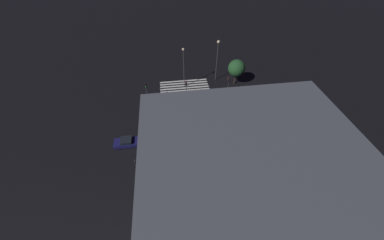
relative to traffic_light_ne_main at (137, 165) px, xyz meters
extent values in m
plane|color=black|center=(-8.58, -8.67, -2.72)|extent=(200.00, 200.00, 0.00)
cube|color=silver|center=(-8.58, -15.89, -2.72)|extent=(10.38, 0.50, 0.01)
cube|color=silver|center=(-8.58, -16.79, -2.72)|extent=(10.38, 0.50, 0.01)
cube|color=silver|center=(-8.58, -17.69, -2.72)|extent=(10.38, 0.50, 0.01)
cube|color=silver|center=(-8.58, -18.59, -2.72)|extent=(10.38, 0.50, 0.01)
cube|color=silver|center=(-8.58, -19.49, -2.72)|extent=(10.38, 0.50, 0.01)
cube|color=silver|center=(-8.58, -20.39, -2.72)|extent=(10.38, 0.50, 0.01)
cube|color=silver|center=(-8.58, -21.29, -2.72)|extent=(10.38, 0.50, 0.01)
cube|color=silver|center=(-8.58, -22.19, -2.72)|extent=(10.38, 0.50, 0.01)
cube|color=silver|center=(-8.58, -23.09, -2.72)|extent=(10.38, 0.50, 0.01)
cube|color=silver|center=(-5.32, -11.93, -2.72)|extent=(9.07, 9.07, 0.01)
cube|color=silver|center=(-11.84, -11.93, -2.72)|extent=(9.07, 9.07, 0.01)
cube|color=silver|center=(-6.62, -10.62, -2.72)|extent=(9.07, 9.07, 0.01)
cube|color=silver|center=(-10.54, -10.62, -2.72)|extent=(9.07, 9.07, 0.01)
cube|color=silver|center=(-7.93, -9.32, -2.72)|extent=(9.07, 9.07, 0.01)
cube|color=silver|center=(-9.23, -9.32, -2.72)|extent=(9.07, 9.07, 0.01)
cube|color=silver|center=(-9.23, -8.02, -2.72)|extent=(9.07, 9.07, 0.01)
cube|color=silver|center=(-7.93, -8.02, -2.72)|extent=(9.07, 9.07, 0.01)
cube|color=silver|center=(-10.54, -6.71, -2.72)|extent=(9.07, 9.07, 0.01)
cube|color=silver|center=(-6.62, -6.71, -2.72)|extent=(9.07, 9.07, 0.01)
cube|color=silver|center=(-11.84, -5.41, -2.72)|extent=(9.07, 9.07, 0.01)
cube|color=silver|center=(-5.32, -5.41, -2.72)|extent=(9.07, 9.07, 0.01)
cube|color=silver|center=(-2.32, -8.67, -2.72)|extent=(0.30, 10.38, 0.01)
cube|color=black|center=(-13.61, 9.17, -0.72)|extent=(0.06, 1.40, 1.80)
cube|color=beige|center=(-13.61, 9.17, 2.60)|extent=(0.06, 1.40, 1.80)
cube|color=black|center=(-13.61, 12.73, 5.93)|extent=(0.06, 1.40, 1.80)
cube|color=black|center=(-13.61, 9.17, 5.93)|extent=(0.06, 1.40, 1.80)
cube|color=beige|center=(-13.61, 12.73, 9.25)|extent=(0.06, 1.40, 1.80)
cube|color=black|center=(-13.61, 9.17, 9.25)|extent=(0.06, 1.40, 1.80)
cube|color=beige|center=(-13.61, 12.73, 12.58)|extent=(0.06, 1.40, 1.80)
cube|color=beige|center=(-13.61, 9.17, 12.58)|extent=(0.06, 1.40, 1.80)
cube|color=black|center=(-13.61, 12.73, 15.90)|extent=(0.06, 1.40, 1.80)
cube|color=beige|center=(-13.61, 9.17, 15.90)|extent=(0.06, 1.40, 1.80)
cylinder|color=#424244|center=(0.09, 0.00, -0.82)|extent=(0.11, 0.11, 3.81)
cube|color=black|center=(-0.04, 0.00, 0.58)|extent=(0.16, 0.28, 0.90)
sphere|color=black|center=(-0.16, 0.00, 0.88)|extent=(0.18, 0.18, 0.18)
sphere|color=black|center=(-0.16, 0.00, 0.58)|extent=(0.18, 0.18, 0.18)
sphere|color=green|center=(-0.16, 0.00, 0.28)|extent=(0.18, 0.18, 0.18)
cube|color=black|center=(0.05, 0.00, 0.58)|extent=(0.02, 0.36, 0.98)
cylinder|color=#424244|center=(-0.50, -0.97, -0.63)|extent=(0.11, 0.11, 4.20)
cube|color=black|center=(-0.50, -1.11, 0.97)|extent=(0.28, 0.16, 0.90)
sphere|color=black|center=(-0.50, -1.22, 1.27)|extent=(0.18, 0.18, 0.18)
sphere|color=orange|center=(-0.50, -1.22, 0.97)|extent=(0.18, 0.18, 0.18)
sphere|color=black|center=(-0.50, -1.22, 0.67)|extent=(0.18, 0.18, 0.18)
cube|color=black|center=(-0.50, -1.02, 0.97)|extent=(0.36, 0.02, 0.98)
cylinder|color=#424244|center=(-16.66, -0.90, -0.94)|extent=(0.11, 0.11, 3.57)
cylinder|color=#424244|center=(-16.66, -1.94, 0.69)|extent=(0.09, 2.08, 0.09)
cube|color=black|center=(-16.66, -2.98, 0.24)|extent=(0.28, 0.16, 0.90)
sphere|color=black|center=(-16.66, -3.09, 0.54)|extent=(0.18, 0.18, 0.18)
sphere|color=orange|center=(-16.66, -3.09, 0.24)|extent=(0.18, 0.18, 0.18)
sphere|color=black|center=(-16.66, -3.09, -0.06)|extent=(0.18, 0.18, 0.18)
cube|color=black|center=(-16.66, -2.89, 0.24)|extent=(0.36, 0.02, 0.98)
cylinder|color=#424244|center=(-0.94, -16.89, -0.52)|extent=(0.11, 0.11, 4.41)
cube|color=black|center=(-0.94, -16.76, 1.18)|extent=(0.28, 0.16, 0.90)
sphere|color=black|center=(-0.94, -16.64, 1.48)|extent=(0.18, 0.18, 0.18)
sphere|color=black|center=(-0.94, -16.64, 1.18)|extent=(0.18, 0.18, 0.18)
sphere|color=green|center=(-0.94, -16.64, 0.88)|extent=(0.18, 0.18, 0.18)
cube|color=black|center=(-0.94, -16.85, 1.18)|extent=(0.36, 0.02, 0.98)
cylinder|color=#424244|center=(-17.06, -17.34, -0.82)|extent=(0.11, 0.11, 3.81)
cube|color=black|center=(-16.92, -17.34, 0.58)|extent=(0.16, 0.28, 0.90)
sphere|color=red|center=(-16.81, -17.34, 0.88)|extent=(0.18, 0.18, 0.18)
sphere|color=black|center=(-16.81, -17.34, 0.58)|extent=(0.18, 0.18, 0.18)
sphere|color=black|center=(-16.81, -17.34, 0.28)|extent=(0.18, 0.18, 0.18)
cube|color=black|center=(-17.01, -17.34, 0.58)|extent=(0.02, 0.36, 0.98)
cylinder|color=#424244|center=(-8.57, -17.11, -0.74)|extent=(0.11, 0.11, 3.96)
cube|color=black|center=(-8.57, -16.98, 0.74)|extent=(0.28, 0.16, 0.90)
sphere|color=red|center=(-8.57, -16.87, 1.04)|extent=(0.18, 0.18, 0.18)
sphere|color=black|center=(-8.57, -16.87, 0.74)|extent=(0.18, 0.18, 0.18)
sphere|color=black|center=(-8.57, -16.87, 0.44)|extent=(0.18, 0.18, 0.18)
cube|color=black|center=(-8.57, -17.07, 0.74)|extent=(0.36, 0.02, 0.98)
cylinder|color=#424244|center=(-8.56, -20.85, 1.43)|extent=(0.14, 0.14, 8.31)
sphere|color=#F9E0B2|center=(-8.56, -20.85, 5.74)|extent=(0.51, 0.51, 0.51)
cylinder|color=#424244|center=(-13.07, 4.83, 2.23)|extent=(0.14, 0.14, 9.91)
sphere|color=#F9E0B2|center=(-13.07, 4.83, 7.37)|extent=(0.61, 0.61, 0.61)
cylinder|color=#424244|center=(-15.68, -22.57, 1.56)|extent=(0.14, 0.14, 8.56)
sphere|color=#F9E0B2|center=(-15.68, -22.57, 6.02)|extent=(0.61, 0.61, 0.61)
cylinder|color=#38281C|center=(-19.45, -20.51, -1.44)|extent=(0.27, 0.27, 2.56)
sphere|color=#235128|center=(-19.45, -20.51, 1.15)|extent=(3.50, 3.50, 3.50)
cube|color=#191951|center=(2.13, -6.07, -2.20)|extent=(4.17, 1.82, 0.67)
cube|color=black|center=(2.24, -6.07, -1.62)|extent=(1.75, 1.60, 0.49)
sphere|color=white|center=(0.09, -6.64, -2.25)|extent=(0.16, 0.16, 0.16)
sphere|color=white|center=(0.09, -5.51, -2.25)|extent=(0.16, 0.16, 0.16)
cylinder|color=black|center=(0.84, -6.86, -2.41)|extent=(0.63, 0.20, 0.63)
cylinder|color=black|center=(0.84, -5.28, -2.41)|extent=(0.63, 0.20, 0.63)
cylinder|color=black|center=(3.43, -6.86, -2.41)|extent=(0.63, 0.20, 0.63)
cylinder|color=black|center=(3.43, -5.28, -2.41)|extent=(0.63, 0.20, 0.63)
cylinder|color=#B7B7BC|center=(-3.53, 2.79, -2.20)|extent=(0.05, 0.05, 1.05)
cylinder|color=#B7B7BC|center=(-4.91, 2.97, -2.20)|extent=(0.05, 0.05, 1.05)
cylinder|color=#B7B7BC|center=(-6.29, 3.16, -2.20)|extent=(0.05, 0.05, 1.05)
cylinder|color=#B7B7BC|center=(-7.67, 3.34, -2.20)|extent=(0.05, 0.05, 1.05)
cylinder|color=#B7B7BC|center=(-9.05, 3.53, -2.20)|extent=(0.05, 0.05, 1.05)
cylinder|color=#B7B7BC|center=(-10.43, 3.71, -2.20)|extent=(0.05, 0.05, 1.05)
cylinder|color=#B7B7BC|center=(-6.98, 3.25, -1.71)|extent=(6.90, 0.96, 0.04)
cylinder|color=#B7B7BC|center=(-6.98, 3.25, -2.15)|extent=(6.90, 0.96, 0.04)
camera|label=1|loc=(-5.13, 17.07, 24.01)|focal=20.00mm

